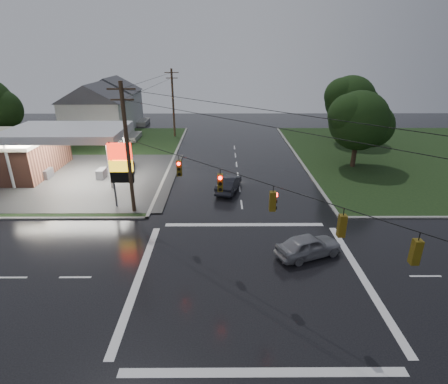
{
  "coord_description": "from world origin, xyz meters",
  "views": [
    {
      "loc": [
        -1.77,
        -18.21,
        13.23
      ],
      "look_at": [
        -1.64,
        6.72,
        3.0
      ],
      "focal_mm": 28.0,
      "sensor_mm": 36.0,
      "label": 1
    }
  ],
  "objects_px": {
    "gas_station": "(9,152)",
    "car_pump": "(126,166)",
    "utility_pole_nw": "(128,148)",
    "car_crossing": "(309,246)",
    "tree_ne_far": "(351,101)",
    "house_near": "(97,111)",
    "pylon_sign": "(121,165)",
    "tree_ne_near": "(360,121)",
    "utility_pole_n": "(173,102)",
    "car_north": "(229,184)",
    "house_far": "(113,100)"
  },
  "relations": [
    {
      "from": "gas_station",
      "to": "car_pump",
      "type": "relative_size",
      "value": 6.23
    },
    {
      "from": "utility_pole_nw",
      "to": "car_crossing",
      "type": "bearing_deg",
      "value": -27.53
    },
    {
      "from": "tree_ne_far",
      "to": "gas_station",
      "type": "bearing_deg",
      "value": -161.54
    },
    {
      "from": "house_near",
      "to": "car_crossing",
      "type": "height_order",
      "value": "house_near"
    },
    {
      "from": "pylon_sign",
      "to": "tree_ne_near",
      "type": "bearing_deg",
      "value": 25.01
    },
    {
      "from": "tree_ne_far",
      "to": "car_pump",
      "type": "xyz_separation_m",
      "value": [
        -30.15,
        -13.26,
        -5.57
      ]
    },
    {
      "from": "pylon_sign",
      "to": "car_crossing",
      "type": "bearing_deg",
      "value": -28.99
    },
    {
      "from": "car_crossing",
      "to": "tree_ne_near",
      "type": "bearing_deg",
      "value": -49.3
    },
    {
      "from": "utility_pole_nw",
      "to": "car_crossing",
      "type": "xyz_separation_m",
      "value": [
        13.62,
        -7.1,
        -4.93
      ]
    },
    {
      "from": "pylon_sign",
      "to": "utility_pole_n",
      "type": "relative_size",
      "value": 0.57
    },
    {
      "from": "utility_pole_n",
      "to": "car_north",
      "type": "relative_size",
      "value": 2.21
    },
    {
      "from": "gas_station",
      "to": "house_near",
      "type": "distance_m",
      "value": 17.07
    },
    {
      "from": "pylon_sign",
      "to": "utility_pole_nw",
      "type": "height_order",
      "value": "utility_pole_nw"
    },
    {
      "from": "tree_ne_near",
      "to": "car_pump",
      "type": "xyz_separation_m",
      "value": [
        -27.14,
        -1.26,
        -4.95
      ]
    },
    {
      "from": "gas_station",
      "to": "car_north",
      "type": "bearing_deg",
      "value": -12.41
    },
    {
      "from": "pylon_sign",
      "to": "tree_ne_far",
      "type": "height_order",
      "value": "tree_ne_far"
    },
    {
      "from": "house_far",
      "to": "utility_pole_nw",
      "type": "bearing_deg",
      "value": -72.08
    },
    {
      "from": "pylon_sign",
      "to": "house_far",
      "type": "xyz_separation_m",
      "value": [
        -11.45,
        37.5,
        0.39
      ]
    },
    {
      "from": "utility_pole_n",
      "to": "tree_ne_far",
      "type": "distance_m",
      "value": 26.96
    },
    {
      "from": "car_crossing",
      "to": "tree_ne_far",
      "type": "bearing_deg",
      "value": -44.62
    },
    {
      "from": "gas_station",
      "to": "house_far",
      "type": "distance_m",
      "value": 28.61
    },
    {
      "from": "car_crossing",
      "to": "house_near",
      "type": "bearing_deg",
      "value": 14.52
    },
    {
      "from": "utility_pole_n",
      "to": "tree_ne_near",
      "type": "height_order",
      "value": "utility_pole_n"
    },
    {
      "from": "utility_pole_nw",
      "to": "tree_ne_far",
      "type": "height_order",
      "value": "utility_pole_nw"
    },
    {
      "from": "pylon_sign",
      "to": "utility_pole_n",
      "type": "distance_m",
      "value": 27.56
    },
    {
      "from": "pylon_sign",
      "to": "tree_ne_far",
      "type": "relative_size",
      "value": 0.61
    },
    {
      "from": "car_pump",
      "to": "tree_ne_near",
      "type": "bearing_deg",
      "value": -8.33
    },
    {
      "from": "house_far",
      "to": "house_near",
      "type": "bearing_deg",
      "value": -85.24
    },
    {
      "from": "utility_pole_nw",
      "to": "house_near",
      "type": "distance_m",
      "value": 28.9
    },
    {
      "from": "utility_pole_n",
      "to": "house_near",
      "type": "relative_size",
      "value": 0.95
    },
    {
      "from": "gas_station",
      "to": "pylon_sign",
      "type": "height_order",
      "value": "pylon_sign"
    },
    {
      "from": "tree_ne_far",
      "to": "car_crossing",
      "type": "relative_size",
      "value": 2.11
    },
    {
      "from": "house_far",
      "to": "car_pump",
      "type": "relative_size",
      "value": 2.63
    },
    {
      "from": "house_far",
      "to": "tree_ne_near",
      "type": "height_order",
      "value": "tree_ne_near"
    },
    {
      "from": "pylon_sign",
      "to": "house_far",
      "type": "height_order",
      "value": "house_far"
    },
    {
      "from": "utility_pole_nw",
      "to": "tree_ne_near",
      "type": "xyz_separation_m",
      "value": [
        23.64,
        12.49,
        -0.16
      ]
    },
    {
      "from": "tree_ne_near",
      "to": "utility_pole_nw",
      "type": "bearing_deg",
      "value": -152.14
    },
    {
      "from": "utility_pole_nw",
      "to": "car_pump",
      "type": "distance_m",
      "value": 12.83
    },
    {
      "from": "gas_station",
      "to": "house_far",
      "type": "bearing_deg",
      "value": 82.5
    },
    {
      "from": "utility_pole_nw",
      "to": "house_far",
      "type": "xyz_separation_m",
      "value": [
        -12.45,
        38.5,
        -1.32
      ]
    },
    {
      "from": "gas_station",
      "to": "car_pump",
      "type": "bearing_deg",
      "value": 4.68
    },
    {
      "from": "pylon_sign",
      "to": "utility_pole_n",
      "type": "xyz_separation_m",
      "value": [
        1.0,
        27.5,
        1.46
      ]
    },
    {
      "from": "pylon_sign",
      "to": "tree_ne_near",
      "type": "xyz_separation_m",
      "value": [
        24.64,
        11.49,
        1.55
      ]
    },
    {
      "from": "gas_station",
      "to": "tree_ne_near",
      "type": "height_order",
      "value": "tree_ne_near"
    },
    {
      "from": "pylon_sign",
      "to": "tree_ne_far",
      "type": "distance_m",
      "value": 36.35
    },
    {
      "from": "car_north",
      "to": "house_near",
      "type": "bearing_deg",
      "value": -32.48
    },
    {
      "from": "utility_pole_n",
      "to": "pylon_sign",
      "type": "bearing_deg",
      "value": -92.08
    },
    {
      "from": "car_crossing",
      "to": "car_pump",
      "type": "xyz_separation_m",
      "value": [
        -17.12,
        18.33,
        -0.18
      ]
    },
    {
      "from": "pylon_sign",
      "to": "house_near",
      "type": "relative_size",
      "value": 0.54
    },
    {
      "from": "house_far",
      "to": "car_pump",
      "type": "distance_m",
      "value": 28.95
    }
  ]
}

